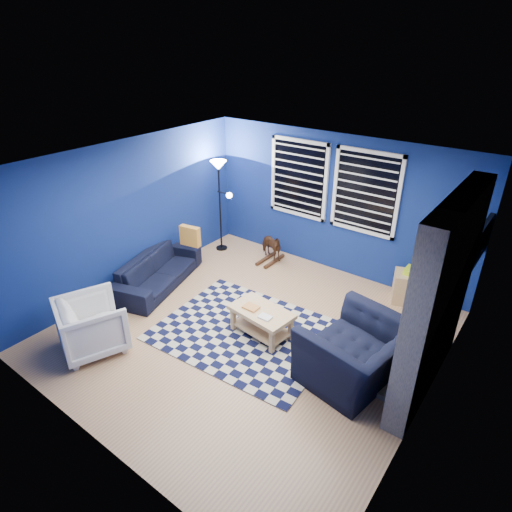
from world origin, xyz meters
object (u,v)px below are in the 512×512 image
Objects in this scene: tv at (480,243)px; coffee_table at (261,317)px; sofa at (158,271)px; rocking_horse at (270,246)px; armchair_big at (355,353)px; floor_lamp at (220,178)px; armchair_bent at (92,325)px; cabinet at (413,288)px.

coffee_table is (-2.27, -1.94, -1.09)m from tv.
sofa is at bearing 178.28° from coffee_table.
rocking_horse is at bearing 179.97° from tv.
coffee_table is (-1.46, 0.02, -0.10)m from armchair_big.
floor_lamp is at bearing -178.27° from tv.
armchair_big reaches higher than armchair_bent.
sofa is 1.79m from armchair_bent.
floor_lamp is (-0.61, 3.42, 1.11)m from armchair_bent.
coffee_table is at bearing -81.22° from armchair_big.
armchair_bent is at bearing -171.76° from rocking_horse.
rocking_horse is at bearing -75.78° from armchair_bent.
tv is 0.53× the size of sofa.
sofa is 3.74m from armchair_big.
armchair_bent reaches higher than cabinet.
armchair_big is 1.31× the size of coffee_table.
tv reaches higher than armchair_big.
tv is at bearing 40.51° from coffee_table.
armchair_bent is 4.95m from cabinet.
rocking_horse is at bearing 7.27° from floor_lamp.
tv is 2.34m from armchair_big.
rocking_horse is at bearing 121.87° from coffee_table.
armchair_big is at bearing -107.78° from sofa.
armchair_big reaches higher than cabinet.
armchair_big is at bearing -112.37° from tv.
armchair_bent is at bearing -79.87° from floor_lamp.
tv is 0.80× the size of armchair_big.
cabinet is at bearing 56.26° from coffee_table.
cabinet is at bearing -68.65° from rocking_horse.
sofa is at bearing -81.87° from armchair_big.
floor_lamp is at bearing -57.85° from armchair_bent.
floor_lamp reaches higher than sofa.
sofa is at bearing 166.28° from rocking_horse.
rocking_horse is at bearing 164.62° from cabinet.
tv reaches higher than rocking_horse.
tv is at bearing -73.99° from rocking_horse.
armchair_big reaches higher than sofa.
coffee_table is 3.16m from floor_lamp.
floor_lamp reaches higher than rocking_horse.
cabinet is at bearing 5.89° from floor_lamp.
coffee_table is 1.33× the size of cabinet.
tv is 1.41m from cabinet.
armchair_big is 3.31m from rocking_horse.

